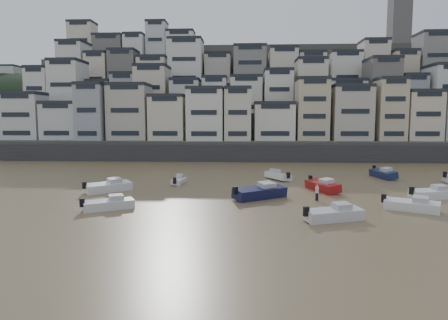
# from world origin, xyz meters

# --- Properties ---
(harbor_wall) EXTENTS (140.00, 3.00, 3.50)m
(harbor_wall) POSITION_xyz_m (10.00, 65.00, 1.75)
(harbor_wall) COLOR #38383A
(harbor_wall) RESTS_ON ground
(hillside) EXTENTS (141.04, 66.00, 50.00)m
(hillside) POSITION_xyz_m (14.73, 104.84, 13.01)
(hillside) COLOR #4C4C47
(hillside) RESTS_ON ground
(boat_a) EXTENTS (6.04, 3.77, 1.57)m
(boat_a) POSITION_xyz_m (12.79, 17.96, 0.78)
(boat_a) COLOR silver
(boat_a) RESTS_ON ground
(boat_b) EXTENTS (5.60, 4.02, 1.47)m
(boat_b) POSITION_xyz_m (21.10, 22.02, 0.73)
(boat_b) COLOR silver
(boat_b) RESTS_ON ground
(boat_c) EXTENTS (6.92, 5.71, 1.87)m
(boat_c) POSITION_xyz_m (6.68, 27.23, 0.93)
(boat_c) COLOR #13163E
(boat_c) RESTS_ON ground
(boat_d) EXTENTS (6.01, 3.26, 1.56)m
(boat_d) POSITION_xyz_m (25.92, 28.15, 0.78)
(boat_d) COLOR white
(boat_d) RESTS_ON ground
(boat_e) EXTENTS (4.08, 6.39, 1.66)m
(boat_e) POSITION_xyz_m (14.55, 32.31, 0.83)
(boat_e) COLOR maroon
(boat_e) RESTS_ON ground
(boat_f) EXTENTS (1.79, 4.27, 1.13)m
(boat_f) POSITION_xyz_m (-3.95, 36.49, 0.57)
(boat_f) COLOR silver
(boat_f) RESTS_ON ground
(boat_h) EXTENTS (4.17, 5.49, 1.45)m
(boat_h) POSITION_xyz_m (9.80, 41.03, 0.73)
(boat_h) COLOR silver
(boat_h) RESTS_ON ground
(boat_i) EXTENTS (2.93, 6.28, 1.65)m
(boat_i) POSITION_xyz_m (25.67, 43.60, 0.82)
(boat_i) COLOR #161F45
(boat_i) RESTS_ON ground
(boat_j) EXTENTS (5.41, 4.07, 1.43)m
(boat_j) POSITION_xyz_m (-8.31, 21.12, 0.72)
(boat_j) COLOR silver
(boat_j) RESTS_ON ground
(boat_k) EXTENTS (5.89, 5.50, 1.66)m
(boat_k) POSITION_xyz_m (-11.55, 30.31, 0.83)
(boat_k) COLOR white
(boat_k) RESTS_ON ground
(person_pink) EXTENTS (0.44, 0.44, 1.74)m
(person_pink) POSITION_xyz_m (12.85, 26.52, 0.87)
(person_pink) COLOR #E6AAA2
(person_pink) RESTS_ON ground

